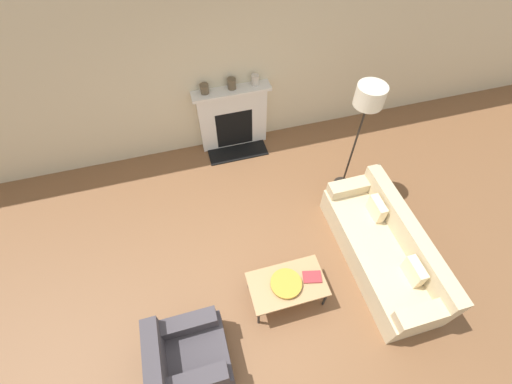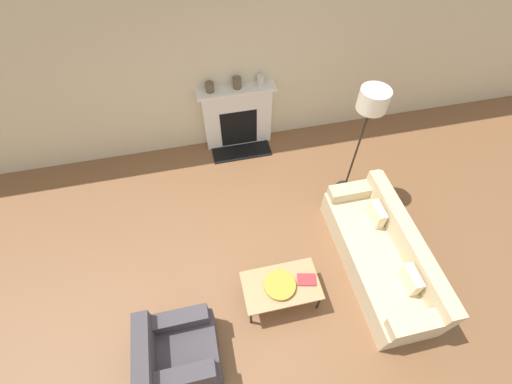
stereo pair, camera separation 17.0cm
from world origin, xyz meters
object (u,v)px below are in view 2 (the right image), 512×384
armchair_near (177,353)px  floor_lamp (371,107)px  mantel_vase_left (210,87)px  bowl (280,285)px  couch (382,255)px  fireplace (238,118)px  coffee_table (281,286)px  mantel_vase_center_left (237,83)px  mantel_vase_center_right (261,80)px  book (307,280)px

armchair_near → floor_lamp: floor_lamp is taller
mantel_vase_left → bowl: bearing=-83.0°
couch → floor_lamp: size_ratio=1.11×
fireplace → armchair_near: bearing=-111.5°
floor_lamp → fireplace: bearing=136.0°
coffee_table → mantel_vase_center_left: size_ratio=5.58×
floor_lamp → mantel_vase_center_right: size_ratio=11.45×
fireplace → mantel_vase_center_left: size_ratio=7.43×
fireplace → mantel_vase_left: 0.80m
mantel_vase_left → mantel_vase_center_right: mantel_vase_center_right is taller
couch → mantel_vase_left: 3.58m
book → floor_lamp: size_ratio=0.13×
book → floor_lamp: floor_lamp is taller
armchair_near → book: armchair_near is taller
couch → mantel_vase_center_left: (-1.43, 2.89, 0.98)m
book → mantel_vase_center_right: mantel_vase_center_right is taller
coffee_table → bowl: bowl is taller
floor_lamp → coffee_table: bearing=-134.5°
armchair_near → couch: bearing=-77.2°
mantel_vase_center_right → armchair_near: bearing=-116.9°
mantel_vase_center_left → coffee_table: bearing=-90.7°
armchair_near → fireplace: bearing=-21.5°
fireplace → couch: 3.24m
mantel_vase_center_right → bowl: bearing=-98.3°
couch → mantel_vase_center_left: size_ratio=12.53×
couch → coffee_table: couch is taller
fireplace → armchair_near: fireplace is taller
coffee_table → floor_lamp: floor_lamp is taller
coffee_table → mantel_vase_center_right: size_ratio=5.67×
mantel_vase_left → mantel_vase_center_right: bearing=0.0°
bowl → book: bearing=0.4°
armchair_near → bowl: bearing=-70.6°
armchair_near → floor_lamp: (2.91, 2.05, 1.40)m
couch → mantel_vase_center_left: bearing=-153.6°
coffee_table → bowl: (-0.02, -0.01, 0.06)m
bowl → floor_lamp: (1.56, 1.58, 1.26)m
bowl → mantel_vase_center_right: size_ratio=2.32×
fireplace → mantel_vase_center_left: mantel_vase_center_left is taller
book → mantel_vase_left: size_ratio=1.73×
book → mantel_vase_center_left: mantel_vase_center_left is taller
mantel_vase_center_right → fireplace: bearing=-178.0°
mantel_vase_left → mantel_vase_center_left: mantel_vase_center_left is taller
armchair_near → coffee_table: bearing=-70.6°
armchair_near → floor_lamp: bearing=-54.8°
floor_lamp → book: bearing=-127.6°
coffee_table → book: 0.33m
book → mantel_vase_center_right: size_ratio=1.53×
armchair_near → mantel_vase_center_right: bearing=-26.9°
couch → mantel_vase_left: mantel_vase_left is taller
book → mantel_vase_center_right: (0.09, 3.06, 0.86)m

